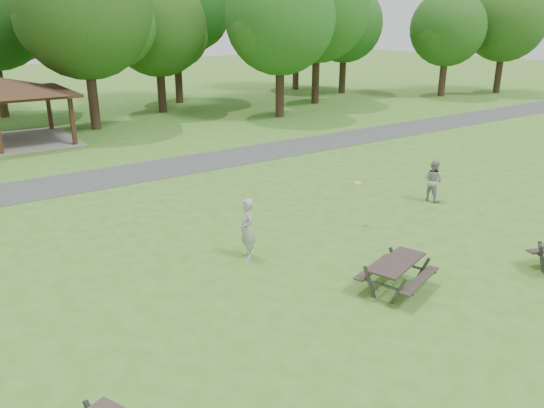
{
  "coord_description": "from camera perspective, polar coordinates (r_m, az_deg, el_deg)",
  "views": [
    {
      "loc": [
        -7.54,
        -8.46,
        6.63
      ],
      "look_at": [
        1.0,
        4.0,
        1.3
      ],
      "focal_mm": 35.0,
      "sensor_mm": 36.0,
      "label": 1
    }
  ],
  "objects": [
    {
      "name": "tree_deep_d",
      "position": [
        52.58,
        2.73,
        19.84
      ],
      "size": [
        8.4,
        8.0,
        11.27
      ],
      "color": "#331F16",
      "rests_on": "ground"
    },
    {
      "name": "frisbee_in_flight",
      "position": [
        17.79,
        9.24,
        2.26
      ],
      "size": [
        0.28,
        0.28,
        0.02
      ],
      "color": "yellow",
      "rests_on": "ground"
    },
    {
      "name": "picnic_table_middle",
      "position": [
        13.95,
        13.32,
        -6.74
      ],
      "size": [
        2.25,
        2.01,
        0.81
      ],
      "color": "#2B231F",
      "rests_on": "ground"
    },
    {
      "name": "tree_flank_right",
      "position": [
        54.33,
        23.85,
        17.38
      ],
      "size": [
        7.56,
        7.2,
        9.97
      ],
      "color": "black",
      "rests_on": "ground"
    },
    {
      "name": "frisbee_thrower",
      "position": [
        15.24,
        -2.69,
        -2.69
      ],
      "size": [
        0.56,
        0.73,
        1.8
      ],
      "primitive_type": "imported",
      "rotation": [
        0.0,
        0.0,
        -1.79
      ],
      "color": "#A4A5A7",
      "rests_on": "ground"
    },
    {
      "name": "tree_row_f",
      "position": [
        40.16,
        -12.12,
        17.9
      ],
      "size": [
        7.35,
        7.0,
        9.55
      ],
      "color": "black",
      "rests_on": "ground"
    },
    {
      "name": "tree_row_e",
      "position": [
        34.85,
        -19.43,
        18.65
      ],
      "size": [
        8.4,
        8.0,
        11.02
      ],
      "color": "#321F16",
      "rests_on": "ground"
    },
    {
      "name": "tree_row_h",
      "position": [
        43.81,
        4.99,
        19.88
      ],
      "size": [
        8.61,
        8.2,
        11.37
      ],
      "color": "black",
      "rests_on": "ground"
    },
    {
      "name": "tree_row_g",
      "position": [
        37.38,
        0.98,
        18.97
      ],
      "size": [
        7.77,
        7.4,
        10.25
      ],
      "color": "black",
      "rests_on": "ground"
    },
    {
      "name": "asphalt_path",
      "position": [
        24.6,
        -15.3,
        3.12
      ],
      "size": [
        120.0,
        3.2,
        0.02
      ],
      "primitive_type": "cube",
      "color": "#3F3F41",
      "rests_on": "ground"
    },
    {
      "name": "tree_row_j",
      "position": [
        50.31,
        18.39,
        17.29
      ],
      "size": [
        6.72,
        6.4,
        8.96
      ],
      "color": "#312016",
      "rests_on": "ground"
    },
    {
      "name": "frisbee_catcher",
      "position": [
        20.99,
        16.93,
        2.44
      ],
      "size": [
        0.69,
        0.84,
        1.6
      ],
      "primitive_type": "imported",
      "rotation": [
        0.0,
        0.0,
        1.69
      ],
      "color": "#9B9A9D",
      "rests_on": "ground"
    },
    {
      "name": "tree_deep_c",
      "position": [
        44.58,
        -10.35,
        20.19
      ],
      "size": [
        8.82,
        8.4,
        11.9
      ],
      "color": "black",
      "rests_on": "ground"
    },
    {
      "name": "ground",
      "position": [
        13.13,
        6.4,
        -11.03
      ],
      "size": [
        160.0,
        160.0,
        0.0
      ],
      "primitive_type": "plane",
      "color": "#3E7621",
      "rests_on": "ground"
    },
    {
      "name": "tree_row_i",
      "position": [
        50.36,
        7.86,
        18.44
      ],
      "size": [
        7.14,
        6.8,
        9.52
      ],
      "color": "black",
      "rests_on": "ground"
    }
  ]
}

